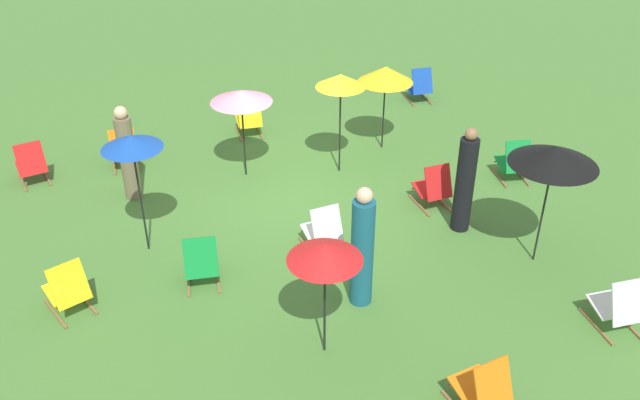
% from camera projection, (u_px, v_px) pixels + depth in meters
% --- Properties ---
extents(ground_plane, '(40.00, 40.00, 0.00)m').
position_uv_depth(ground_plane, '(291.00, 193.00, 12.15)').
color(ground_plane, '#477A33').
extents(deckchair_0, '(0.62, 0.84, 0.83)m').
position_uv_depth(deckchair_0, '(249.00, 119.00, 14.05)').
color(deckchair_0, olive).
rests_on(deckchair_0, ground).
extents(deckchair_1, '(0.62, 0.84, 0.83)m').
position_uv_depth(deckchair_1, '(618.00, 306.00, 8.89)').
color(deckchair_1, olive).
rests_on(deckchair_1, ground).
extents(deckchair_3, '(0.55, 0.80, 0.83)m').
position_uv_depth(deckchair_3, '(433.00, 188.00, 11.58)').
color(deckchair_3, olive).
rests_on(deckchair_3, ground).
extents(deckchair_4, '(0.60, 0.83, 0.83)m').
position_uv_depth(deckchair_4, '(124.00, 150.00, 12.83)').
color(deckchair_4, olive).
rests_on(deckchair_4, ground).
extents(deckchair_6, '(0.53, 0.79, 0.83)m').
position_uv_depth(deckchair_6, '(31.00, 164.00, 12.31)').
color(deckchair_6, olive).
rests_on(deckchair_6, ground).
extents(deckchair_7, '(0.66, 0.86, 0.83)m').
position_uv_depth(deckchair_7, '(201.00, 262.00, 9.73)').
color(deckchair_7, olive).
rests_on(deckchair_7, ground).
extents(deckchair_8, '(0.49, 0.76, 0.83)m').
position_uv_depth(deckchair_8, '(483.00, 389.00, 7.65)').
color(deckchair_8, olive).
rests_on(deckchair_8, ground).
extents(deckchair_9, '(0.62, 0.84, 0.83)m').
position_uv_depth(deckchair_9, '(419.00, 86.00, 15.62)').
color(deckchair_9, olive).
rests_on(deckchair_9, ground).
extents(deckchair_10, '(0.69, 0.87, 0.83)m').
position_uv_depth(deckchair_10, '(514.00, 162.00, 12.40)').
color(deckchair_10, olive).
rests_on(deckchair_10, ground).
extents(deckchair_11, '(0.50, 0.78, 0.83)m').
position_uv_depth(deckchair_11, '(323.00, 231.00, 10.44)').
color(deckchair_11, olive).
rests_on(deckchair_11, ground).
extents(deckchair_12, '(0.64, 0.85, 0.83)m').
position_uv_depth(deckchair_12, '(67.00, 290.00, 9.19)').
color(deckchair_12, olive).
rests_on(deckchair_12, ground).
extents(umbrella_0, '(1.13, 1.13, 1.71)m').
position_uv_depth(umbrella_0, '(241.00, 96.00, 11.93)').
color(umbrella_0, black).
rests_on(umbrella_0, ground).
extents(umbrella_1, '(1.28, 1.28, 1.97)m').
position_uv_depth(umbrella_1, '(554.00, 156.00, 9.47)').
color(umbrella_1, black).
rests_on(umbrella_1, ground).
extents(umbrella_2, '(1.09, 1.09, 1.74)m').
position_uv_depth(umbrella_2, '(386.00, 74.00, 12.91)').
color(umbrella_2, black).
rests_on(umbrella_2, ground).
extents(umbrella_3, '(0.91, 0.91, 2.00)m').
position_uv_depth(umbrella_3, '(131.00, 143.00, 9.68)').
color(umbrella_3, black).
rests_on(umbrella_3, ground).
extents(umbrella_4, '(0.91, 0.91, 1.96)m').
position_uv_depth(umbrella_4, '(341.00, 81.00, 11.93)').
color(umbrella_4, black).
rests_on(umbrella_4, ground).
extents(umbrella_5, '(0.93, 0.93, 1.68)m').
position_uv_depth(umbrella_5, '(325.00, 253.00, 7.91)').
color(umbrella_5, black).
rests_on(umbrella_5, ground).
extents(person_0, '(0.42, 0.42, 1.76)m').
position_uv_depth(person_0, '(128.00, 155.00, 11.61)').
color(person_0, '#72664C').
rests_on(person_0, ground).
extents(person_1, '(0.42, 0.42, 1.87)m').
position_uv_depth(person_1, '(362.00, 250.00, 9.11)').
color(person_1, '#195972').
rests_on(person_1, ground).
extents(person_2, '(0.32, 0.32, 1.83)m').
position_uv_depth(person_2, '(465.00, 183.00, 10.73)').
color(person_2, black).
rests_on(person_2, ground).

